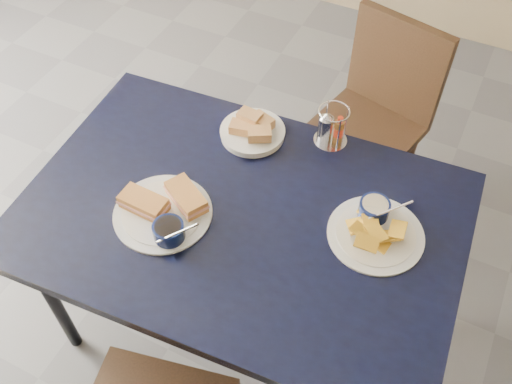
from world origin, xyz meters
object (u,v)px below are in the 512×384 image
at_px(plantain_plate, 375,226).
at_px(condiment_caddy, 331,128).
at_px(dining_table, 241,225).
at_px(chair_far, 374,105).
at_px(bread_basket, 253,130).
at_px(sandwich_plate, 165,210).

relative_size(plantain_plate, condiment_caddy, 2.05).
height_order(dining_table, chair_far, chair_far).
relative_size(dining_table, bread_basket, 6.40).
relative_size(bread_basket, condiment_caddy, 1.55).
distance_m(plantain_plate, condiment_caddy, 0.38).
relative_size(chair_far, plantain_plate, 3.08).
distance_m(dining_table, condiment_caddy, 0.43).
relative_size(sandwich_plate, bread_basket, 1.47).
bearing_deg(plantain_plate, dining_table, -162.71).
bearing_deg(dining_table, plantain_plate, 17.29).
distance_m(sandwich_plate, bread_basket, 0.42).
height_order(plantain_plate, bread_basket, plantain_plate).
distance_m(dining_table, bread_basket, 0.34).
relative_size(dining_table, condiment_caddy, 9.94).
height_order(bread_basket, condiment_caddy, condiment_caddy).
bearing_deg(dining_table, sandwich_plate, -151.66).
bearing_deg(sandwich_plate, plantain_plate, 21.29).
relative_size(chair_far, condiment_caddy, 6.32).
bearing_deg(plantain_plate, chair_far, 105.77).
bearing_deg(dining_table, bread_basket, 110.16).
height_order(chair_far, bread_basket, chair_far).
relative_size(dining_table, sandwich_plate, 4.34).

